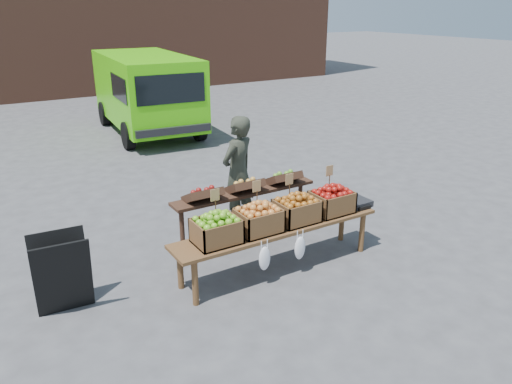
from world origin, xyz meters
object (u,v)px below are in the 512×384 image
delivery_van (147,95)px  weighing_scale (356,203)px  crate_golden_apples (216,231)px  back_table (245,211)px  crate_red_apples (297,211)px  crate_green_apples (332,202)px  crate_russet_pears (258,221)px  chalkboard_sign (62,274)px  display_bench (277,247)px  vendor (238,172)px

delivery_van → weighing_scale: size_ratio=12.54×
crate_golden_apples → weighing_scale: 2.08m
back_table → crate_red_apples: size_ratio=4.20×
crate_green_apples → crate_golden_apples: bearing=180.0°
crate_green_apples → back_table: bearing=140.1°
crate_russet_pears → crate_golden_apples: bearing=180.0°
back_table → crate_green_apples: 1.14m
chalkboard_sign → crate_red_apples: 2.74m
weighing_scale → display_bench: bearing=180.0°
vendor → crate_green_apples: 1.51m
crate_red_apples → crate_green_apples: bearing=0.0°
chalkboard_sign → display_bench: bearing=-5.8°
crate_russet_pears → weighing_scale: (1.52, 0.00, -0.10)m
crate_golden_apples → weighing_scale: size_ratio=1.47×
crate_golden_apples → back_table: bearing=42.4°
vendor → crate_russet_pears: (-0.52, -1.39, -0.11)m
display_bench → crate_red_apples: size_ratio=5.40×
crate_golden_apples → crate_green_apples: (1.65, 0.00, 0.00)m
display_bench → crate_red_apples: crate_red_apples is taller
chalkboard_sign → crate_russet_pears: 2.21m
crate_golden_apples → weighing_scale: bearing=0.0°
display_bench → weighing_scale: weighing_scale is taller
vendor → weighing_scale: size_ratio=4.81×
back_table → weighing_scale: size_ratio=6.18×
vendor → back_table: size_ratio=0.78×
vendor → crate_red_apples: size_ratio=3.27×
delivery_van → chalkboard_sign: delivery_van is taller
delivery_van → vendor: 6.15m
delivery_van → back_table: size_ratio=2.03×
chalkboard_sign → display_bench: (2.42, -0.44, -0.15)m
crate_red_apples → weighing_scale: bearing=0.0°
vendor → crate_russet_pears: size_ratio=3.27×
vendor → display_bench: vendor is taller
vendor → display_bench: (-0.24, -1.39, -0.53)m
crate_red_apples → crate_green_apples: size_ratio=1.00×
delivery_van → crate_russet_pears: (-1.39, -7.48, -0.24)m
vendor → crate_golden_apples: (-1.07, -1.39, -0.11)m
chalkboard_sign → back_table: back_table is taller
back_table → weighing_scale: 1.48m
crate_golden_apples → crate_russet_pears: bearing=0.0°
delivery_van → crate_red_apples: bearing=-91.7°
chalkboard_sign → crate_red_apples: bearing=-4.8°
crate_russet_pears → crate_red_apples: bearing=0.0°
chalkboard_sign → crate_golden_apples: 1.68m
crate_golden_apples → crate_russet_pears: same height
crate_green_apples → vendor: bearing=112.6°
chalkboard_sign → back_table: (2.38, 0.28, 0.08)m
crate_green_apples → crate_russet_pears: bearing=180.0°
delivery_van → weighing_scale: (0.13, -7.48, -0.34)m
vendor → crate_red_apples: (0.03, -1.39, -0.11)m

